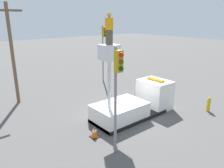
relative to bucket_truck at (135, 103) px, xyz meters
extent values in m
plane|color=#565451|center=(-0.58, 0.00, -0.92)|extent=(120.00, 120.00, 0.00)
cube|color=black|center=(-0.58, 0.00, -0.80)|extent=(5.31, 2.38, 0.24)
cube|color=white|center=(-1.46, 0.00, -0.30)|extent=(3.54, 2.32, 1.23)
cube|color=white|center=(2.08, 0.00, 0.17)|extent=(1.77, 2.32, 2.18)
cube|color=black|center=(2.98, 0.00, 0.61)|extent=(0.03, 1.97, 0.87)
cube|color=orange|center=(2.08, 0.00, 1.34)|extent=(0.36, 1.39, 0.14)
cylinder|color=silver|center=(-2.34, 0.00, 1.89)|extent=(0.22, 0.22, 3.16)
cube|color=silver|center=(-2.34, 0.00, 3.82)|extent=(1.01, 1.01, 0.90)
cube|color=brown|center=(-2.34, 0.00, 4.69)|extent=(0.34, 0.26, 0.84)
cube|color=#F29E0C|center=(-2.34, 0.00, 5.44)|extent=(0.40, 0.26, 0.66)
sphere|color=tan|center=(-2.34, 0.00, 5.88)|extent=(0.23, 0.23, 0.23)
cylinder|color=yellow|center=(-2.34, 0.00, 5.97)|extent=(0.26, 0.26, 0.09)
cylinder|color=gray|center=(-3.99, -2.54, 1.82)|extent=(0.14, 0.14, 5.47)
cube|color=#B79314|center=(-3.99, -2.75, 3.90)|extent=(0.34, 0.28, 1.00)
sphere|color=red|center=(-3.99, -2.93, 4.21)|extent=(0.22, 0.22, 0.22)
sphere|color=#503C07|center=(-3.99, -2.93, 3.90)|extent=(0.22, 0.22, 0.22)
sphere|color=#083710|center=(-3.99, -2.93, 3.59)|extent=(0.22, 0.22, 0.22)
cylinder|color=gray|center=(3.54, 8.43, 2.04)|extent=(0.14, 0.14, 5.91)
cube|color=#B79314|center=(3.54, 8.22, 4.35)|extent=(0.34, 0.28, 1.00)
sphere|color=red|center=(3.54, 8.04, 4.66)|extent=(0.22, 0.22, 0.22)
sphere|color=#503C07|center=(3.54, 8.04, 4.35)|extent=(0.22, 0.22, 0.22)
sphere|color=#083710|center=(3.54, 8.04, 4.04)|extent=(0.22, 0.22, 0.22)
cylinder|color=gold|center=(4.66, -3.01, -0.45)|extent=(0.25, 0.25, 0.93)
sphere|color=gold|center=(4.66, -3.01, 0.07)|extent=(0.21, 0.21, 0.21)
cylinder|color=gold|center=(4.48, -3.01, -0.36)|extent=(0.12, 0.10, 0.10)
cylinder|color=gold|center=(4.85, -3.01, -0.36)|extent=(0.12, 0.10, 0.10)
cube|color=black|center=(-3.98, -0.66, -0.90)|extent=(0.50, 0.50, 0.03)
cone|color=orange|center=(-3.98, -0.66, -0.56)|extent=(0.42, 0.42, 0.71)
cylinder|color=white|center=(-3.98, -0.66, -0.53)|extent=(0.22, 0.22, 0.10)
cylinder|color=brown|center=(-5.67, 7.82, 2.98)|extent=(0.26, 0.26, 7.80)
cube|color=brown|center=(-5.67, 7.82, 6.28)|extent=(2.20, 0.16, 0.16)
camera|label=1|loc=(-10.37, -10.05, 5.80)|focal=35.00mm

